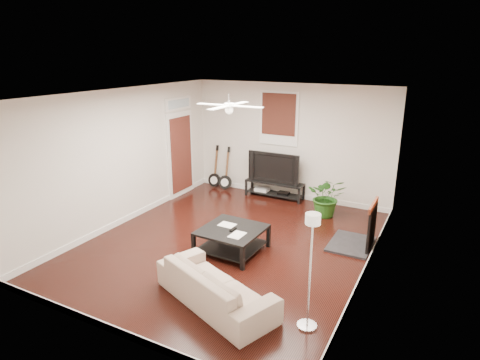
# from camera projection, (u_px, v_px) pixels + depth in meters

# --- Properties ---
(room) EXTENTS (5.01, 6.01, 2.81)m
(room) POSITION_uv_depth(u_px,v_px,m) (230.00, 173.00, 7.36)
(room) COLOR black
(room) RESTS_ON ground
(brick_accent) EXTENTS (0.02, 2.20, 2.80)m
(brick_accent) POSITION_uv_depth(u_px,v_px,m) (383.00, 177.00, 7.10)
(brick_accent) COLOR #AC5637
(brick_accent) RESTS_ON floor
(fireplace) EXTENTS (0.80, 1.10, 0.92)m
(fireplace) POSITION_uv_depth(u_px,v_px,m) (361.00, 224.00, 7.51)
(fireplace) COLOR black
(fireplace) RESTS_ON floor
(window_back) EXTENTS (1.00, 0.06, 1.30)m
(window_back) POSITION_uv_depth(u_px,v_px,m) (279.00, 119.00, 9.84)
(window_back) COLOR #32150D
(window_back) RESTS_ON wall_back
(door_left) EXTENTS (0.08, 1.00, 2.50)m
(door_left) POSITION_uv_depth(u_px,v_px,m) (180.00, 146.00, 10.10)
(door_left) COLOR white
(door_left) RESTS_ON wall_left
(tv_stand) EXTENTS (1.46, 0.39, 0.41)m
(tv_stand) POSITION_uv_depth(u_px,v_px,m) (274.00, 189.00, 10.19)
(tv_stand) COLOR black
(tv_stand) RESTS_ON floor
(tv) EXTENTS (1.31, 0.17, 0.76)m
(tv) POSITION_uv_depth(u_px,v_px,m) (275.00, 167.00, 10.03)
(tv) COLOR black
(tv) RESTS_ON tv_stand
(coffee_table) EXTENTS (1.09, 1.09, 0.44)m
(coffee_table) POSITION_uv_depth(u_px,v_px,m) (232.00, 240.00, 7.41)
(coffee_table) COLOR black
(coffee_table) RESTS_ON floor
(sofa) EXTENTS (2.12, 1.45, 0.58)m
(sofa) POSITION_uv_depth(u_px,v_px,m) (215.00, 285.00, 5.84)
(sofa) COLOR tan
(sofa) RESTS_ON floor
(floor_lamp) EXTENTS (0.35, 0.35, 1.62)m
(floor_lamp) POSITION_uv_depth(u_px,v_px,m) (310.00, 272.00, 5.17)
(floor_lamp) COLOR silver
(floor_lamp) RESTS_ON floor
(potted_plant) EXTENTS (0.97, 0.89, 0.91)m
(potted_plant) POSITION_uv_depth(u_px,v_px,m) (327.00, 197.00, 8.94)
(potted_plant) COLOR #225819
(potted_plant) RESTS_ON floor
(guitar_left) EXTENTS (0.36, 0.26, 1.15)m
(guitar_left) POSITION_uv_depth(u_px,v_px,m) (214.00, 167.00, 10.83)
(guitar_left) COLOR black
(guitar_left) RESTS_ON floor
(guitar_right) EXTENTS (0.39, 0.30, 1.15)m
(guitar_right) POSITION_uv_depth(u_px,v_px,m) (225.00, 169.00, 10.64)
(guitar_right) COLOR black
(guitar_right) RESTS_ON floor
(ceiling_fan) EXTENTS (1.24, 1.24, 0.32)m
(ceiling_fan) POSITION_uv_depth(u_px,v_px,m) (229.00, 106.00, 7.00)
(ceiling_fan) COLOR white
(ceiling_fan) RESTS_ON ceiling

